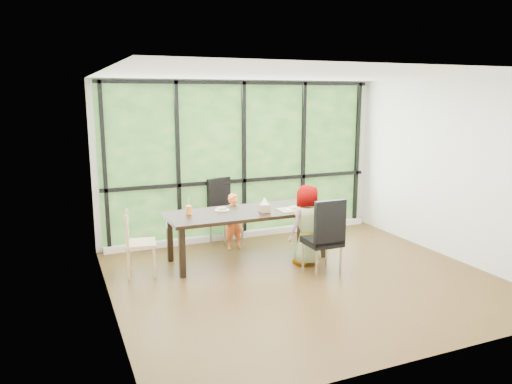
# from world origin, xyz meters

# --- Properties ---
(ground) EXTENTS (5.00, 5.00, 0.00)m
(ground) POSITION_xyz_m (0.00, 0.00, 0.00)
(ground) COLOR black
(ground) RESTS_ON ground
(back_wall) EXTENTS (5.00, 0.00, 5.00)m
(back_wall) POSITION_xyz_m (0.00, 2.25, 1.35)
(back_wall) COLOR silver
(back_wall) RESTS_ON ground
(foliage_backdrop) EXTENTS (4.80, 0.02, 2.65)m
(foliage_backdrop) POSITION_xyz_m (0.00, 2.23, 1.35)
(foliage_backdrop) COLOR #1D4A1D
(foliage_backdrop) RESTS_ON back_wall
(window_mullions) EXTENTS (4.80, 0.06, 2.65)m
(window_mullions) POSITION_xyz_m (0.00, 2.19, 1.35)
(window_mullions) COLOR black
(window_mullions) RESTS_ON back_wall
(window_sill) EXTENTS (4.80, 0.12, 0.10)m
(window_sill) POSITION_xyz_m (0.00, 2.15, 0.05)
(window_sill) COLOR silver
(window_sill) RESTS_ON ground
(dining_table) EXTENTS (2.45, 1.09, 0.75)m
(dining_table) POSITION_xyz_m (-0.40, 1.05, 0.38)
(dining_table) COLOR black
(dining_table) RESTS_ON ground
(chair_window_leather) EXTENTS (0.59, 0.59, 1.08)m
(chair_window_leather) POSITION_xyz_m (-0.41, 1.98, 0.54)
(chair_window_leather) COLOR black
(chair_window_leather) RESTS_ON ground
(chair_interior_leather) EXTENTS (0.46, 0.46, 1.08)m
(chair_interior_leather) POSITION_xyz_m (0.33, 0.09, 0.54)
(chair_interior_leather) COLOR black
(chair_interior_leather) RESTS_ON ground
(chair_end_beech) EXTENTS (0.47, 0.48, 0.90)m
(chair_end_beech) POSITION_xyz_m (-1.99, 1.01, 0.45)
(chair_end_beech) COLOR tan
(chair_end_beech) RESTS_ON ground
(child_toddler) EXTENTS (0.35, 0.24, 0.91)m
(child_toddler) POSITION_xyz_m (-0.40, 1.61, 0.45)
(child_toddler) COLOR orange
(child_toddler) RESTS_ON ground
(child_older) EXTENTS (0.65, 0.51, 1.18)m
(child_older) POSITION_xyz_m (0.31, 0.52, 0.59)
(child_older) COLOR slate
(child_older) RESTS_ON ground
(placemat) EXTENTS (0.44, 0.32, 0.01)m
(placemat) POSITION_xyz_m (0.27, 0.87, 0.75)
(placemat) COLOR tan
(placemat) RESTS_ON dining_table
(plate_far) EXTENTS (0.21, 0.21, 0.01)m
(plate_far) POSITION_xyz_m (-0.74, 1.23, 0.76)
(plate_far) COLOR white
(plate_far) RESTS_ON dining_table
(plate_near) EXTENTS (0.24, 0.24, 0.01)m
(plate_near) POSITION_xyz_m (0.29, 0.86, 0.76)
(plate_near) COLOR white
(plate_near) RESTS_ON dining_table
(orange_cup) EXTENTS (0.08, 0.08, 0.13)m
(orange_cup) POSITION_xyz_m (-1.26, 1.19, 0.81)
(orange_cup) COLOR orange
(orange_cup) RESTS_ON dining_table
(green_cup) EXTENTS (0.07, 0.07, 0.11)m
(green_cup) POSITION_xyz_m (0.61, 0.80, 0.80)
(green_cup) COLOR #5ACF3E
(green_cup) RESTS_ON dining_table
(tissue_box) EXTENTS (0.13, 0.13, 0.11)m
(tissue_box) POSITION_xyz_m (-0.19, 0.89, 0.81)
(tissue_box) COLOR tan
(tissue_box) RESTS_ON dining_table
(crepe_rolls_far) EXTENTS (0.15, 0.12, 0.04)m
(crepe_rolls_far) POSITION_xyz_m (-0.74, 1.23, 0.78)
(crepe_rolls_far) COLOR tan
(crepe_rolls_far) RESTS_ON plate_far
(crepe_rolls_near) EXTENTS (0.15, 0.12, 0.04)m
(crepe_rolls_near) POSITION_xyz_m (0.29, 0.86, 0.78)
(crepe_rolls_near) COLOR tan
(crepe_rolls_near) RESTS_ON plate_near
(straw_white) EXTENTS (0.01, 0.04, 0.20)m
(straw_white) POSITION_xyz_m (-1.26, 1.19, 0.92)
(straw_white) COLOR white
(straw_white) RESTS_ON orange_cup
(straw_pink) EXTENTS (0.01, 0.04, 0.20)m
(straw_pink) POSITION_xyz_m (0.61, 0.80, 0.90)
(straw_pink) COLOR pink
(straw_pink) RESTS_ON green_cup
(tissue) EXTENTS (0.12, 0.12, 0.11)m
(tissue) POSITION_xyz_m (-0.19, 0.89, 0.92)
(tissue) COLOR white
(tissue) RESTS_ON tissue_box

